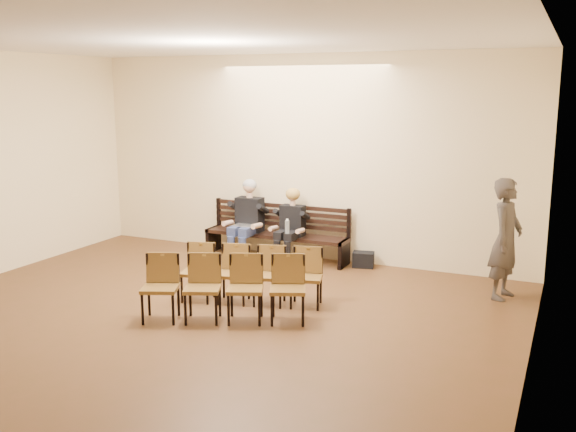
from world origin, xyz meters
The scene contains 11 objects.
ground centered at (0.00, 0.00, 0.00)m, with size 10.00×10.00×0.00m, color #55331D.
room_walls centered at (0.00, 0.79, 2.54)m, with size 8.02×10.01×3.51m.
bench centered at (-0.36, 4.65, 0.23)m, with size 2.60×0.90×0.45m, color black.
seated_man centered at (-0.85, 4.53, 0.68)m, with size 0.57×0.79×1.37m, color black, non-canonical shape.
seated_woman centered at (-0.03, 4.53, 0.58)m, with size 0.50×0.69×1.15m, color black, non-canonical shape.
laptop centered at (-0.83, 4.39, 0.58)m, with size 0.36×0.28×0.26m, color silver.
water_bottle centered at (0.05, 4.24, 0.57)m, with size 0.08×0.08×0.25m, color silver.
bag centered at (1.21, 4.75, 0.13)m, with size 0.35×0.24×0.26m, color black.
passerby centered at (3.49, 4.05, 0.99)m, with size 0.72×0.47×1.97m, color #3C3531.
chair_row_front centered at (0.35, 2.37, 0.40)m, with size 1.95×0.44×0.80m, color brown.
chair_row_back centered at (0.35, 1.61, 0.43)m, with size 2.07×0.46×0.85m, color brown.
Camera 1 is at (4.30, -5.15, 2.93)m, focal length 40.00 mm.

